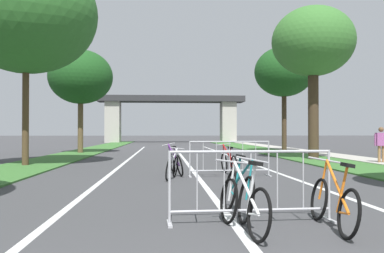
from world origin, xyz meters
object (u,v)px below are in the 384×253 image
Objects in this scene: tree_left_pine_near at (81,77)px; crowd_barrier_nearest at (251,187)px; bicycle_purple_1 at (175,163)px; bicycle_white_3 at (243,204)px; tree_left_cypress_far at (26,14)px; bicycle_silver_4 at (172,167)px; tree_right_oak_mid at (313,43)px; bicycle_orange_5 at (333,202)px; tree_right_maple_mid at (284,72)px; bicycle_red_2 at (229,163)px; bicycle_teal_0 at (238,192)px; crowd_barrier_second at (230,159)px; pedestrian_pushing_bike at (381,142)px.

crowd_barrier_nearest is (6.37, -19.89, -4.19)m from tree_left_pine_near.
bicycle_white_3 is at bearing -96.26° from bicycle_purple_1.
tree_left_cypress_far is 9.12m from bicycle_silver_4.
tree_right_oak_mid is 15.15m from bicycle_orange_5.
tree_right_maple_mid is 3.99× the size of bicycle_red_2.
crowd_barrier_nearest is at bearing 101.93° from bicycle_teal_0.
crowd_barrier_second is 1.60× the size of pedestrian_pushing_bike.
tree_left_pine_near is 21.80m from bicycle_white_3.
bicycle_teal_0 is 0.99× the size of bicycle_red_2.
bicycle_teal_0 is (-5.90, -12.53, -5.14)m from tree_right_oak_mid.
bicycle_teal_0 is 1.02× the size of bicycle_purple_1.
tree_right_maple_mid is at bearing -112.20° from bicycle_teal_0.
crowd_barrier_second is at bearing -112.66° from tree_right_maple_mid.
bicycle_purple_1 is 1.66m from bicycle_red_2.
tree_left_pine_near is 2.63× the size of crowd_barrier_second.
bicycle_purple_1 reaches higher than bicycle_orange_5.
bicycle_white_3 is at bearing -59.76° from tree_left_cypress_far.
tree_left_pine_near is 3.78× the size of bicycle_teal_0.
tree_right_maple_mid reaches higher than bicycle_white_3.
crowd_barrier_second is at bearing 38.04° from pedestrian_pushing_bike.
tree_left_pine_near is 4.14× the size of bicycle_silver_4.
bicycle_white_3 is (-6.79, -20.75, -4.84)m from tree_right_maple_mid.
bicycle_teal_0 is at bearing -67.32° from bicycle_silver_4.
tree_left_cypress_far is 4.76× the size of bicycle_red_2.
bicycle_white_3 is (-0.12, -0.98, -0.01)m from bicycle_teal_0.
crowd_barrier_nearest is 6.17m from crowd_barrier_second.
tree_right_oak_mid reaches higher than crowd_barrier_second.
tree_left_pine_near reaches higher than bicycle_red_2.
tree_left_pine_near reaches higher than bicycle_white_3.
pedestrian_pushing_bike is (1.86, -2.62, -4.60)m from tree_right_oak_mid.
tree_right_maple_mid is at bearing 59.41° from bicycle_red_2.
tree_right_oak_mid is at bearing 31.62° from bicycle_purple_1.
tree_left_cypress_far is 1.28× the size of tree_left_pine_near.
crowd_barrier_nearest is 6.70m from bicycle_red_2.
bicycle_silver_4 is (-6.80, -7.37, -5.17)m from tree_right_oak_mid.
bicycle_orange_5 reaches higher than bicycle_white_3.
bicycle_silver_4 is (-1.01, 5.57, -0.17)m from crowd_barrier_nearest.
bicycle_purple_1 is at bearing 107.85° from bicycle_orange_5.
tree_left_cypress_far is at bearing 135.98° from bicycle_purple_1.
tree_right_oak_mid is (12.33, 2.67, -0.36)m from tree_left_cypress_far.
tree_left_pine_near is 3.70× the size of bicycle_orange_5.
tree_left_cypress_far is at bearing -91.05° from tree_left_pine_near.
bicycle_white_3 is at bearing -173.33° from bicycle_orange_5.
bicycle_teal_0 is at bearing -56.88° from tree_left_cypress_far.
bicycle_white_3 is 1.10× the size of bicycle_silver_4.
bicycle_white_3 is at bearing 61.09° from pedestrian_pushing_bike.
tree_left_cypress_far is 4.73× the size of bicycle_orange_5.
tree_left_pine_near is 3.84× the size of bicycle_purple_1.
tree_left_cypress_far is 9.91m from crowd_barrier_second.
pedestrian_pushing_bike is (14.19, 0.05, -4.95)m from tree_left_cypress_far.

